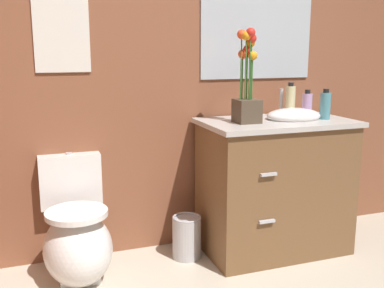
{
  "coord_description": "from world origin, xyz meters",
  "views": [
    {
      "loc": [
        -0.96,
        -1.04,
        1.29
      ],
      "look_at": [
        -0.09,
        1.39,
        0.76
      ],
      "focal_mm": 42.88,
      "sensor_mm": 36.0,
      "label": 1
    }
  ],
  "objects_px": {
    "vanity_cabinet": "(275,184)",
    "wall_poster": "(61,31)",
    "flower_vase": "(247,88)",
    "hand_wash_bottle": "(325,105)",
    "toilet": "(77,238)",
    "wall_mirror": "(258,25)",
    "soap_bottle": "(290,101)",
    "lotion_bottle": "(307,105)",
    "trash_bin": "(187,237)"
  },
  "relations": [
    {
      "from": "trash_bin",
      "to": "wall_mirror",
      "type": "distance_m",
      "value": 1.45
    },
    {
      "from": "trash_bin",
      "to": "hand_wash_bottle",
      "type": "bearing_deg",
      "value": -8.71
    },
    {
      "from": "lotion_bottle",
      "to": "wall_mirror",
      "type": "bearing_deg",
      "value": 124.96
    },
    {
      "from": "lotion_bottle",
      "to": "soap_bottle",
      "type": "bearing_deg",
      "value": 112.84
    },
    {
      "from": "lotion_bottle",
      "to": "trash_bin",
      "type": "height_order",
      "value": "lotion_bottle"
    },
    {
      "from": "flower_vase",
      "to": "hand_wash_bottle",
      "type": "distance_m",
      "value": 0.55
    },
    {
      "from": "lotion_bottle",
      "to": "trash_bin",
      "type": "distance_m",
      "value": 1.13
    },
    {
      "from": "soap_bottle",
      "to": "lotion_bottle",
      "type": "distance_m",
      "value": 0.13
    },
    {
      "from": "vanity_cabinet",
      "to": "wall_poster",
      "type": "xyz_separation_m",
      "value": [
        -1.25,
        0.29,
        0.95
      ]
    },
    {
      "from": "trash_bin",
      "to": "wall_mirror",
      "type": "relative_size",
      "value": 0.34
    },
    {
      "from": "hand_wash_bottle",
      "to": "trash_bin",
      "type": "height_order",
      "value": "hand_wash_bottle"
    },
    {
      "from": "vanity_cabinet",
      "to": "lotion_bottle",
      "type": "height_order",
      "value": "lotion_bottle"
    },
    {
      "from": "toilet",
      "to": "trash_bin",
      "type": "bearing_deg",
      "value": 3.63
    },
    {
      "from": "toilet",
      "to": "vanity_cabinet",
      "type": "height_order",
      "value": "vanity_cabinet"
    },
    {
      "from": "soap_bottle",
      "to": "hand_wash_bottle",
      "type": "height_order",
      "value": "soap_bottle"
    },
    {
      "from": "vanity_cabinet",
      "to": "lotion_bottle",
      "type": "xyz_separation_m",
      "value": [
        0.21,
        -0.01,
        0.5
      ]
    },
    {
      "from": "toilet",
      "to": "hand_wash_bottle",
      "type": "height_order",
      "value": "hand_wash_bottle"
    },
    {
      "from": "soap_bottle",
      "to": "lotion_bottle",
      "type": "relative_size",
      "value": 1.21
    },
    {
      "from": "lotion_bottle",
      "to": "hand_wash_bottle",
      "type": "height_order",
      "value": "hand_wash_bottle"
    },
    {
      "from": "flower_vase",
      "to": "trash_bin",
      "type": "relative_size",
      "value": 2.04
    },
    {
      "from": "trash_bin",
      "to": "wall_poster",
      "type": "distance_m",
      "value": 1.44
    },
    {
      "from": "toilet",
      "to": "trash_bin",
      "type": "xyz_separation_m",
      "value": [
        0.67,
        0.04,
        -0.11
      ]
    },
    {
      "from": "toilet",
      "to": "wall_mirror",
      "type": "relative_size",
      "value": 0.86
    },
    {
      "from": "soap_bottle",
      "to": "wall_poster",
      "type": "distance_m",
      "value": 1.48
    },
    {
      "from": "soap_bottle",
      "to": "trash_bin",
      "type": "distance_m",
      "value": 1.11
    },
    {
      "from": "wall_poster",
      "to": "wall_mirror",
      "type": "bearing_deg",
      "value": 0.0
    },
    {
      "from": "wall_poster",
      "to": "trash_bin",
      "type": "bearing_deg",
      "value": -18.44
    },
    {
      "from": "vanity_cabinet",
      "to": "wall_poster",
      "type": "bearing_deg",
      "value": 166.78
    },
    {
      "from": "vanity_cabinet",
      "to": "hand_wash_bottle",
      "type": "xyz_separation_m",
      "value": [
        0.3,
        -0.07,
        0.5
      ]
    },
    {
      "from": "flower_vase",
      "to": "lotion_bottle",
      "type": "height_order",
      "value": "flower_vase"
    },
    {
      "from": "wall_poster",
      "to": "wall_mirror",
      "type": "relative_size",
      "value": 0.58
    },
    {
      "from": "toilet",
      "to": "hand_wash_bottle",
      "type": "distance_m",
      "value": 1.71
    },
    {
      "from": "toilet",
      "to": "wall_mirror",
      "type": "distance_m",
      "value": 1.76
    },
    {
      "from": "soap_bottle",
      "to": "trash_bin",
      "type": "height_order",
      "value": "soap_bottle"
    },
    {
      "from": "wall_mirror",
      "to": "hand_wash_bottle",
      "type": "bearing_deg",
      "value": -49.7
    },
    {
      "from": "soap_bottle",
      "to": "trash_bin",
      "type": "xyz_separation_m",
      "value": [
        -0.73,
        -0.04,
        -0.83
      ]
    },
    {
      "from": "trash_bin",
      "to": "wall_poster",
      "type": "height_order",
      "value": "wall_poster"
    },
    {
      "from": "trash_bin",
      "to": "toilet",
      "type": "bearing_deg",
      "value": -176.37
    },
    {
      "from": "vanity_cabinet",
      "to": "hand_wash_bottle",
      "type": "distance_m",
      "value": 0.59
    },
    {
      "from": "trash_bin",
      "to": "wall_poster",
      "type": "xyz_separation_m",
      "value": [
        -0.67,
        0.22,
        1.26
      ]
    },
    {
      "from": "lotion_bottle",
      "to": "wall_mirror",
      "type": "xyz_separation_m",
      "value": [
        -0.21,
        0.3,
        0.51
      ]
    },
    {
      "from": "vanity_cabinet",
      "to": "trash_bin",
      "type": "distance_m",
      "value": 0.66
    },
    {
      "from": "vanity_cabinet",
      "to": "wall_poster",
      "type": "height_order",
      "value": "wall_poster"
    },
    {
      "from": "toilet",
      "to": "wall_poster",
      "type": "xyz_separation_m",
      "value": [
        0.0,
        0.27,
        1.15
      ]
    },
    {
      "from": "lotion_bottle",
      "to": "wall_mirror",
      "type": "height_order",
      "value": "wall_mirror"
    },
    {
      "from": "hand_wash_bottle",
      "to": "trash_bin",
      "type": "bearing_deg",
      "value": 171.29
    },
    {
      "from": "flower_vase",
      "to": "trash_bin",
      "type": "xyz_separation_m",
      "value": [
        -0.35,
        0.1,
        -0.93
      ]
    },
    {
      "from": "soap_bottle",
      "to": "wall_mirror",
      "type": "xyz_separation_m",
      "value": [
        -0.16,
        0.18,
        0.49
      ]
    },
    {
      "from": "toilet",
      "to": "hand_wash_bottle",
      "type": "bearing_deg",
      "value": -3.39
    },
    {
      "from": "hand_wash_bottle",
      "to": "toilet",
      "type": "bearing_deg",
      "value": 176.61
    }
  ]
}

